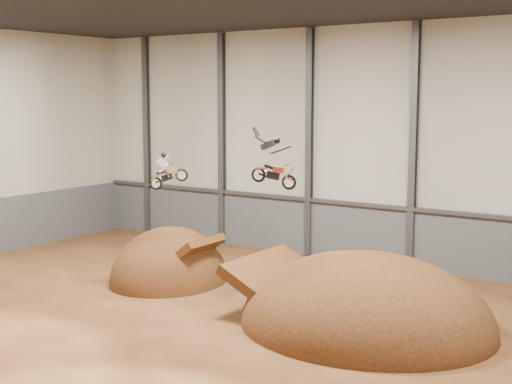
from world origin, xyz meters
TOP-DOWN VIEW (x-y plane):
  - floor at (0.00, 0.00)m, footprint 40.00×40.00m
  - back_wall at (0.00, 15.00)m, footprint 40.00×0.10m
  - lower_band_back at (0.00, 14.90)m, footprint 39.80×0.18m
  - steel_rail at (0.00, 14.75)m, footprint 39.80×0.35m
  - steel_column_0 at (-16.67, 14.80)m, footprint 0.40×0.36m
  - steel_column_1 at (-10.00, 14.80)m, footprint 0.40×0.36m
  - steel_column_2 at (-3.33, 14.80)m, footprint 0.40×0.36m
  - steel_column_3 at (3.33, 14.80)m, footprint 0.40×0.36m
  - takeoff_ramp at (-6.41, 5.18)m, footprint 5.91×6.82m
  - landing_ramp at (5.61, 4.09)m, footprint 11.17×9.89m
  - fmx_rider_a at (-4.47, 3.18)m, footprint 2.50×1.78m
  - fmx_rider_b at (2.00, 2.27)m, footprint 3.17×1.51m

SIDE VIEW (x-z plane):
  - floor at x=0.00m, z-range 0.00..0.00m
  - takeoff_ramp at x=-6.41m, z-range -2.95..2.95m
  - landing_ramp at x=5.61m, z-range -3.22..3.22m
  - lower_band_back at x=0.00m, z-range 0.00..3.50m
  - steel_rail at x=0.00m, z-range 3.45..3.65m
  - fmx_rider_a at x=-4.47m, z-range 5.30..7.60m
  - back_wall at x=0.00m, z-range 0.00..14.00m
  - steel_column_0 at x=-16.67m, z-range 0.05..13.95m
  - steel_column_1 at x=-10.00m, z-range 0.05..13.95m
  - steel_column_2 at x=-3.33m, z-range 0.05..13.95m
  - steel_column_3 at x=3.33m, z-range 0.05..13.95m
  - fmx_rider_b at x=2.00m, z-range 5.85..8.63m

